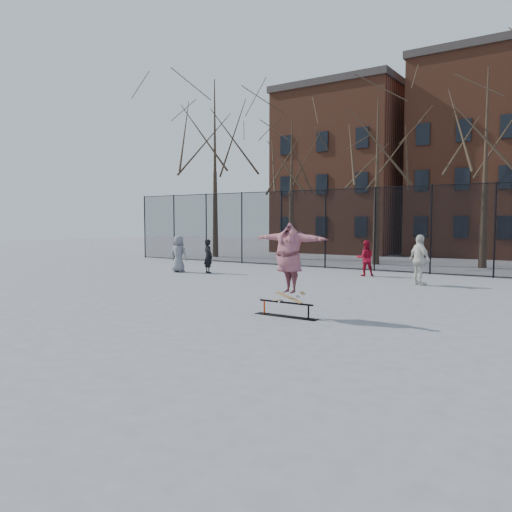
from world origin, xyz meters
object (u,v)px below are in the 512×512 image
Objects in this scene: skater at (289,263)px; bystander_black at (208,256)px; skateboard at (289,300)px; bystander_red at (365,258)px; skate_rail at (286,311)px; bystander_grey at (179,254)px; bystander_white at (420,260)px.

skater is 1.37× the size of bystander_black.
bystander_black is (-8.42, 7.01, 0.35)m from skateboard.
bystander_black is 1.01× the size of bystander_red.
bystander_black is (-8.33, 7.01, 0.63)m from skate_rail.
skater reaches higher than bystander_black.
bystander_red is (-2.01, 9.94, 0.34)m from skateboard.
skateboard is 0.46× the size of bystander_grey.
bystander_red is (6.41, 2.92, -0.00)m from bystander_black.
bystander_white reaches higher than bystander_grey.
skateboard is at bearing 0.00° from skate_rail.
skateboard is (0.09, 0.00, 0.28)m from skate_rail.
bystander_white reaches higher than skate_rail.
skateboard is 8.15m from bystander_white.
skater reaches higher than bystander_white.
skater is 1.38× the size of bystander_red.
bystander_red is at bearing -131.77° from bystander_black.
bystander_grey reaches higher than bystander_black.
bystander_grey is at bearing 146.32° from skateboard.
skater is at bearing 138.94° from bystander_grey.
skate_rail is 1.11× the size of bystander_black.
bystander_grey is 0.91× the size of bystander_white.
skate_rail is 1.01× the size of bystander_grey.
skate_rail is at bearing 120.10° from bystander_white.
skater is at bearing 163.92° from bystander_black.
skateboard is at bearing 163.92° from bystander_black.
bystander_white is at bearing 84.02° from skateboard.
skateboard is at bearing 120.75° from bystander_white.
bystander_grey is (-9.82, 6.55, 0.43)m from skateboard.
bystander_red is at bearing 100.94° from skate_rail.
skateboard is 0.41× the size of bystander_white.
skateboard is at bearing 138.94° from bystander_grey.
bystander_grey is (-9.73, 6.55, 0.70)m from skate_rail.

